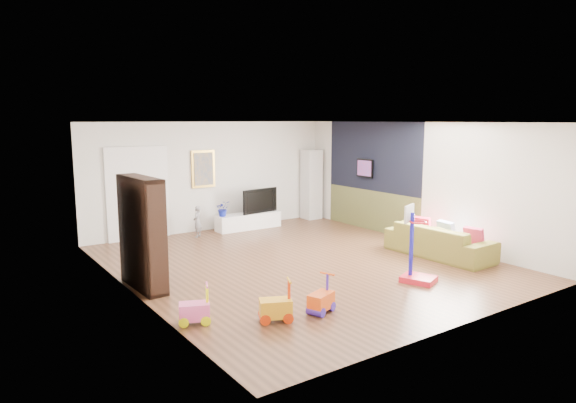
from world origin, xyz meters
TOP-DOWN VIEW (x-y plane):
  - floor at (0.00, 0.00)m, footprint 6.50×7.50m
  - ceiling at (0.00, 0.00)m, footprint 6.50×7.50m
  - wall_back at (0.00, 3.75)m, footprint 6.50×0.00m
  - wall_front at (0.00, -3.75)m, footprint 6.50×0.00m
  - wall_left at (-3.25, 0.00)m, footprint 0.00×7.50m
  - wall_right at (3.25, 0.00)m, footprint 0.00×7.50m
  - navy_accent at (3.23, 1.40)m, footprint 0.01×3.20m
  - olive_wainscot at (3.23, 1.40)m, footprint 0.01×3.20m
  - doorway at (-1.90, 3.71)m, footprint 1.45×0.06m
  - painting_back at (-0.25, 3.71)m, footprint 0.62×0.06m
  - artwork_right at (3.17, 1.60)m, footprint 0.04×0.56m
  - media_console at (0.76, 3.27)m, footprint 1.71×0.44m
  - tall_cabinet at (2.92, 3.47)m, footprint 0.46×0.46m
  - bookshelf at (-3.01, 0.24)m, footprint 0.39×1.28m
  - sofa at (2.59, -1.24)m, footprint 0.93×2.23m
  - basketball_hoop at (0.96, -2.14)m, footprint 0.63×0.69m
  - ride_on_yellow at (-2.01, -2.20)m, footprint 0.51×0.43m
  - ride_on_orange at (-1.30, -2.31)m, footprint 0.47×0.38m
  - ride_on_pink at (-2.96, -1.64)m, footprint 0.48×0.40m
  - child at (-0.70, 3.15)m, footprint 0.32×0.31m
  - tv at (1.03, 3.27)m, footprint 1.09×0.30m
  - vase_plant at (0.05, 3.28)m, footprint 0.42×0.39m
  - pillow_left at (2.77, -1.92)m, footprint 0.16×0.39m
  - pillow_center at (2.77, -1.27)m, footprint 0.17×0.42m
  - pillow_right at (2.80, -0.61)m, footprint 0.19×0.39m

SIDE VIEW (x-z plane):
  - floor at x=0.00m, z-range 0.00..0.00m
  - media_console at x=0.76m, z-range 0.00..0.40m
  - ride_on_pink at x=-2.96m, z-range 0.00..0.55m
  - ride_on_orange at x=-1.30m, z-range 0.00..0.55m
  - ride_on_yellow at x=-2.01m, z-range 0.00..0.59m
  - sofa at x=2.59m, z-range 0.00..0.64m
  - child at x=-0.70m, z-range 0.00..0.74m
  - olive_wainscot at x=3.23m, z-range 0.00..1.00m
  - pillow_left at x=2.77m, z-range 0.32..0.70m
  - pillow_center at x=2.77m, z-range 0.30..0.71m
  - pillow_right at x=2.80m, z-range 0.32..0.69m
  - vase_plant at x=0.05m, z-range 0.40..0.79m
  - basketball_hoop at x=0.96m, z-range 0.00..1.33m
  - tv at x=1.03m, z-range 0.40..1.02m
  - bookshelf at x=-3.01m, z-range 0.00..1.85m
  - tall_cabinet at x=2.92m, z-range 0.00..1.93m
  - doorway at x=-1.90m, z-range 0.00..2.10m
  - wall_back at x=0.00m, z-range 0.00..2.70m
  - wall_front at x=0.00m, z-range 0.00..2.70m
  - wall_left at x=-3.25m, z-range 0.00..2.70m
  - wall_right at x=3.25m, z-range 0.00..2.70m
  - artwork_right at x=3.17m, z-range 1.32..1.78m
  - painting_back at x=-0.25m, z-range 1.09..2.01m
  - navy_accent at x=3.23m, z-range 1.00..2.70m
  - ceiling at x=0.00m, z-range 2.70..2.70m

